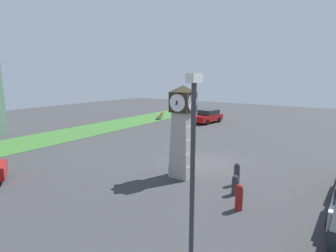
{
  "coord_description": "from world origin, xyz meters",
  "views": [
    {
      "loc": [
        -14.68,
        -7.37,
        5.41
      ],
      "look_at": [
        -1.13,
        1.92,
        2.35
      ],
      "focal_mm": 28.0,
      "sensor_mm": 36.0,
      "label": 1
    }
  ],
  "objects_px": {
    "bollard_mid_row": "(235,185)",
    "clock_tower": "(183,131)",
    "pedestrian_by_cars": "(179,111)",
    "bollard_far_row": "(237,174)",
    "bench": "(161,115)",
    "street_lamp_near_road": "(193,157)",
    "car_silver_hatch": "(208,116)",
    "bollard_near_tower": "(239,197)"
  },
  "relations": [
    {
      "from": "bollard_far_row",
      "to": "car_silver_hatch",
      "type": "xyz_separation_m",
      "value": [
        16.16,
        9.52,
        0.2
      ]
    },
    {
      "from": "clock_tower",
      "to": "street_lamp_near_road",
      "type": "xyz_separation_m",
      "value": [
        -5.75,
        -3.81,
        0.7
      ]
    },
    {
      "from": "bollard_near_tower",
      "to": "bench",
      "type": "distance_m",
      "value": 24.39
    },
    {
      "from": "pedestrian_by_cars",
      "to": "street_lamp_near_road",
      "type": "bearing_deg",
      "value": -147.13
    },
    {
      "from": "clock_tower",
      "to": "bollard_near_tower",
      "type": "distance_m",
      "value": 4.76
    },
    {
      "from": "bollard_mid_row",
      "to": "bench",
      "type": "xyz_separation_m",
      "value": [
        16.36,
        16.19,
        0.04
      ]
    },
    {
      "from": "clock_tower",
      "to": "bollard_mid_row",
      "type": "xyz_separation_m",
      "value": [
        -0.62,
        -3.25,
        -2.05
      ]
    },
    {
      "from": "bench",
      "to": "pedestrian_by_cars",
      "type": "height_order",
      "value": "pedestrian_by_cars"
    },
    {
      "from": "car_silver_hatch",
      "to": "pedestrian_by_cars",
      "type": "distance_m",
      "value": 4.98
    },
    {
      "from": "bollard_mid_row",
      "to": "car_silver_hatch",
      "type": "relative_size",
      "value": 0.22
    },
    {
      "from": "bollard_far_row",
      "to": "street_lamp_near_road",
      "type": "xyz_separation_m",
      "value": [
        -6.28,
        -0.89,
        2.65
      ]
    },
    {
      "from": "bollard_near_tower",
      "to": "bench",
      "type": "xyz_separation_m",
      "value": [
        17.64,
        16.83,
        -0.05
      ]
    },
    {
      "from": "bollard_far_row",
      "to": "street_lamp_near_road",
      "type": "height_order",
      "value": "street_lamp_near_road"
    },
    {
      "from": "bollard_mid_row",
      "to": "pedestrian_by_cars",
      "type": "bearing_deg",
      "value": 38.51
    },
    {
      "from": "clock_tower",
      "to": "bench",
      "type": "height_order",
      "value": "clock_tower"
    },
    {
      "from": "bollard_mid_row",
      "to": "bench",
      "type": "relative_size",
      "value": 0.57
    },
    {
      "from": "bollard_mid_row",
      "to": "pedestrian_by_cars",
      "type": "distance_m",
      "value": 23.61
    },
    {
      "from": "bollard_near_tower",
      "to": "clock_tower",
      "type": "bearing_deg",
      "value": 63.93
    },
    {
      "from": "clock_tower",
      "to": "car_silver_hatch",
      "type": "height_order",
      "value": "clock_tower"
    },
    {
      "from": "clock_tower",
      "to": "bollard_near_tower",
      "type": "xyz_separation_m",
      "value": [
        -1.9,
        -3.89,
        -1.97
      ]
    },
    {
      "from": "car_silver_hatch",
      "to": "bollard_near_tower",
      "type": "bearing_deg",
      "value": -150.56
    },
    {
      "from": "street_lamp_near_road",
      "to": "bench",
      "type": "bearing_deg",
      "value": 37.93
    },
    {
      "from": "car_silver_hatch",
      "to": "bench",
      "type": "xyz_separation_m",
      "value": [
        -0.96,
        6.34,
        -0.27
      ]
    },
    {
      "from": "clock_tower",
      "to": "car_silver_hatch",
      "type": "bearing_deg",
      "value": 21.58
    },
    {
      "from": "clock_tower",
      "to": "pedestrian_by_cars",
      "type": "relative_size",
      "value": 3.17
    },
    {
      "from": "bollard_near_tower",
      "to": "bench",
      "type": "bearing_deg",
      "value": 43.66
    },
    {
      "from": "bollard_near_tower",
      "to": "street_lamp_near_road",
      "type": "height_order",
      "value": "street_lamp_near_road"
    },
    {
      "from": "bollard_near_tower",
      "to": "pedestrian_by_cars",
      "type": "height_order",
      "value": "pedestrian_by_cars"
    },
    {
      "from": "car_silver_hatch",
      "to": "pedestrian_by_cars",
      "type": "bearing_deg",
      "value": 76.55
    },
    {
      "from": "bollard_far_row",
      "to": "bench",
      "type": "distance_m",
      "value": 21.97
    },
    {
      "from": "car_silver_hatch",
      "to": "street_lamp_near_road",
      "type": "bearing_deg",
      "value": -155.12
    },
    {
      "from": "clock_tower",
      "to": "street_lamp_near_road",
      "type": "distance_m",
      "value": 6.93
    },
    {
      "from": "pedestrian_by_cars",
      "to": "clock_tower",
      "type": "bearing_deg",
      "value": -147.33
    },
    {
      "from": "clock_tower",
      "to": "bollard_far_row",
      "type": "bearing_deg",
      "value": -79.69
    },
    {
      "from": "clock_tower",
      "to": "pedestrian_by_cars",
      "type": "height_order",
      "value": "clock_tower"
    },
    {
      "from": "bollard_mid_row",
      "to": "clock_tower",
      "type": "bearing_deg",
      "value": 79.24
    },
    {
      "from": "bench",
      "to": "bollard_near_tower",
      "type": "bearing_deg",
      "value": -136.34
    },
    {
      "from": "bollard_far_row",
      "to": "pedestrian_by_cars",
      "type": "distance_m",
      "value": 22.5
    },
    {
      "from": "clock_tower",
      "to": "bench",
      "type": "relative_size",
      "value": 2.98
    },
    {
      "from": "bollard_near_tower",
      "to": "car_silver_hatch",
      "type": "xyz_separation_m",
      "value": [
        18.6,
        10.5,
        0.22
      ]
    },
    {
      "from": "bollard_mid_row",
      "to": "street_lamp_near_road",
      "type": "height_order",
      "value": "street_lamp_near_road"
    },
    {
      "from": "bollard_near_tower",
      "to": "street_lamp_near_road",
      "type": "distance_m",
      "value": 4.68
    }
  ]
}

